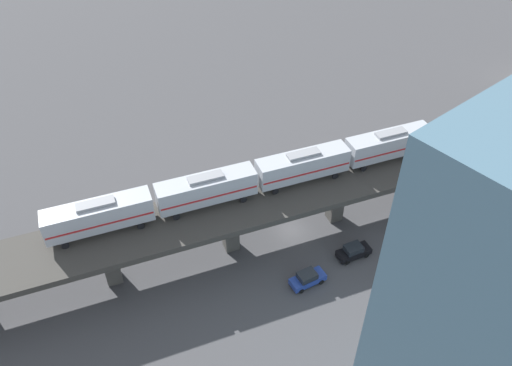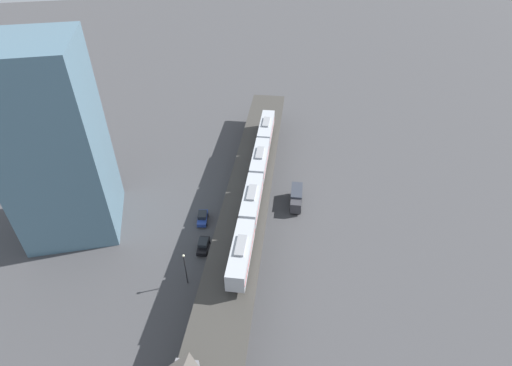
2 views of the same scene
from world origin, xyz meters
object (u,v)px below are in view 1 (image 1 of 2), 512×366
Objects in this scene: subway_train at (256,177)px; street_lamp at (416,222)px; street_car_blue at (308,278)px; street_car_black at (354,251)px; street_car_white at (469,176)px; delivery_truck at (204,194)px.

street_lamp is at bearing 43.84° from subway_train.
street_car_black is at bearing 85.67° from street_car_blue.
street_car_white is 32.03m from street_car_blue.
street_lamp reaches higher than delivery_truck.
street_car_white is at bearing 87.98° from street_car_black.
street_car_white is (12.14, 31.23, -8.64)m from subway_train.
street_car_white and street_car_blue have the same top height.
street_car_black is 7.56m from street_car_blue.
street_lamp reaches higher than street_car_white.
subway_train reaches higher than delivery_truck.
delivery_truck reaches higher than street_car_white.
street_car_blue is at bearing -104.91° from street_lamp.
street_lamp reaches higher than street_car_black.
street_car_white is 1.01× the size of street_car_blue.
street_car_white is (0.86, 24.47, 0.00)m from street_car_black.
street_car_black is 22.13m from delivery_truck.
subway_train is at bearing -136.16° from street_lamp.
subway_train is at bearing 13.44° from delivery_truck.
subway_train is 10.20× the size of street_car_white.
street_car_black is 8.65m from street_lamp.
street_lamp is at bearing 65.16° from street_car_black.
subway_train is 12.09m from delivery_truck.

